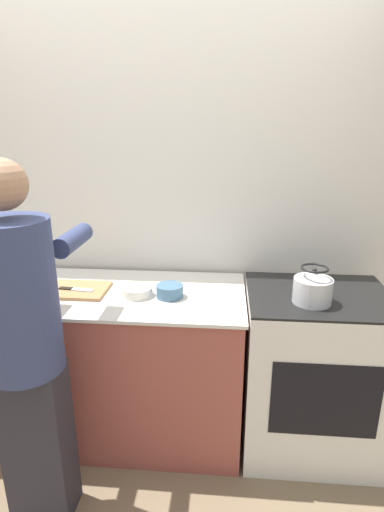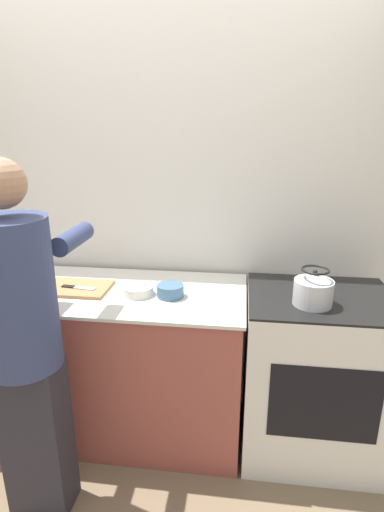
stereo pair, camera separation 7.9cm
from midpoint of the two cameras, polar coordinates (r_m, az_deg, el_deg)
name	(u,v)px [view 1 (the left image)]	position (r m, az deg, el deg)	size (l,w,h in m)	color
ground_plane	(150,471)	(2.44, -7.02, -28.17)	(12.00, 12.00, 0.00)	#7A664C
wall_back	(166,205)	(2.46, -4.70, 7.23)	(8.00, 0.05, 2.60)	silver
counter	(94,360)	(2.50, -14.70, -14.24)	(1.73, 0.69, 0.89)	#9E4C42
oven	(312,371)	(2.38, 15.81, -15.58)	(0.74, 0.61, 0.93)	silver
person	(25,341)	(1.86, -23.86, -11.07)	(0.36, 0.60, 1.65)	#2A2831
cutting_board	(73,290)	(2.31, -17.61, -4.62)	(0.38, 0.25, 0.02)	#A87A4C
knife	(75,289)	(2.28, -17.31, -4.57)	(0.20, 0.05, 0.01)	silver
kettle	(313,288)	(2.03, 15.81, -4.39)	(0.19, 0.19, 0.19)	silver
bowl_prep	(137,291)	(2.17, -8.88, -4.99)	(0.17, 0.17, 0.05)	silver
bowl_mixing	(170,291)	(2.13, -4.25, -5.03)	(0.14, 0.14, 0.07)	#426684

